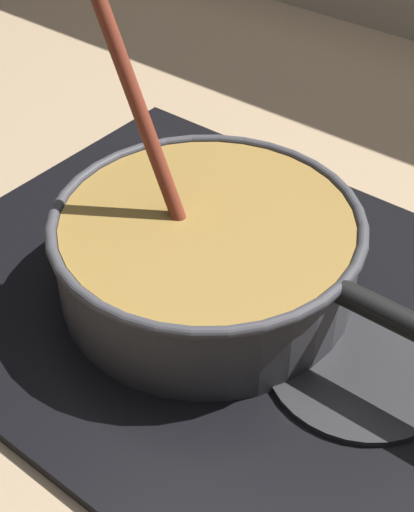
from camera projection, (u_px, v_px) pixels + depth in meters
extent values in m
cube|color=#9E8466|center=(162.00, 391.00, 0.68)|extent=(2.40, 1.60, 0.04)
cube|color=black|center=(207.00, 293.00, 0.74)|extent=(0.56, 0.48, 0.01)
torus|color=#592D0C|center=(207.00, 285.00, 0.73)|extent=(0.18, 0.18, 0.01)
cylinder|color=#262628|center=(359.00, 368.00, 0.65)|extent=(0.16, 0.16, 0.01)
cylinder|color=#38383D|center=(207.00, 256.00, 0.71)|extent=(0.28, 0.28, 0.08)
cylinder|color=olive|center=(207.00, 253.00, 0.71)|extent=(0.27, 0.27, 0.08)
torus|color=#38383D|center=(207.00, 221.00, 0.68)|extent=(0.29, 0.29, 0.01)
cylinder|color=beige|center=(208.00, 198.00, 0.73)|extent=(0.03, 0.03, 0.01)
cylinder|color=#E5CC7A|center=(292.00, 221.00, 0.70)|extent=(0.03, 0.03, 0.01)
cylinder|color=beige|center=(148.00, 270.00, 0.65)|extent=(0.03, 0.03, 0.01)
cylinder|color=#EDD88C|center=(209.00, 259.00, 0.66)|extent=(0.03, 0.03, 0.01)
cylinder|color=beige|center=(261.00, 296.00, 0.62)|extent=(0.03, 0.03, 0.01)
cylinder|color=#E5CC7A|center=(111.00, 212.00, 0.71)|extent=(0.03, 0.03, 0.01)
cylinder|color=maroon|center=(141.00, 114.00, 0.65)|extent=(0.12, 0.02, 0.22)
cube|color=brown|center=(185.00, 233.00, 0.69)|extent=(0.05, 0.03, 0.01)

